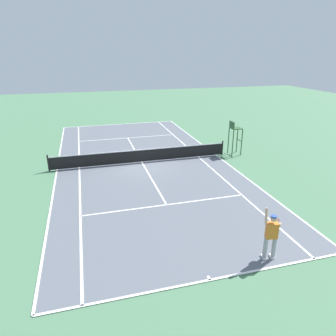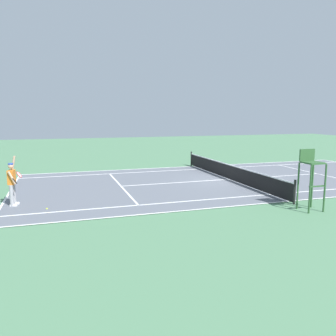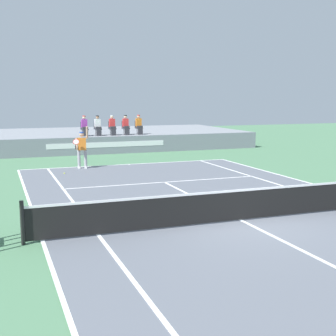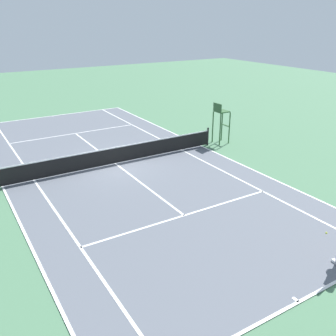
# 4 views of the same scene
# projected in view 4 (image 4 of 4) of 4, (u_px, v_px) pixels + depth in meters

# --- Properties ---
(ground_plane) EXTENTS (80.00, 80.00, 0.00)m
(ground_plane) POSITION_uv_depth(u_px,v_px,m) (116.00, 164.00, 19.36)
(ground_plane) COLOR #4C7A56
(court) EXTENTS (11.08, 23.88, 0.03)m
(court) POSITION_uv_depth(u_px,v_px,m) (116.00, 164.00, 19.36)
(court) COLOR slate
(court) RESTS_ON ground
(net) EXTENTS (11.98, 0.10, 1.07)m
(net) POSITION_uv_depth(u_px,v_px,m) (115.00, 155.00, 19.16)
(net) COLOR black
(net) RESTS_ON ground
(tennis_ball) EXTENTS (0.07, 0.07, 0.07)m
(tennis_ball) POSITION_uv_depth(u_px,v_px,m) (326.00, 233.00, 13.10)
(tennis_ball) COLOR #D1E533
(tennis_ball) RESTS_ON ground
(umpire_chair) EXTENTS (0.77, 0.77, 2.44)m
(umpire_chair) POSITION_uv_depth(u_px,v_px,m) (221.00, 118.00, 22.09)
(umpire_chair) COLOR #2D562D
(umpire_chair) RESTS_ON ground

